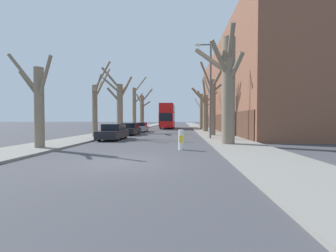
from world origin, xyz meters
name	(u,v)px	position (x,y,z in m)	size (l,w,h in m)	color
ground_plane	(119,162)	(0.00, 0.00, 0.00)	(300.00, 300.00, 0.00)	#424247
sidewalk_left	(149,126)	(-6.25, 50.00, 0.06)	(3.49, 120.00, 0.12)	gray
sidewalk_right	(196,126)	(6.25, 50.00, 0.06)	(3.49, 120.00, 0.12)	gray
building_facade_right	(246,90)	(12.98, 28.42, 6.58)	(10.08, 41.43, 13.19)	brown
street_tree_left_0	(38,104)	(-5.83, 3.64, 2.67)	(3.03, 1.25, 5.54)	#7A6B56
street_tree_left_1	(96,105)	(-5.70, 12.14, 3.16)	(2.02, 3.84, 7.21)	#7A6B56
street_tree_left_2	(119,103)	(-5.90, 20.91, 3.93)	(4.14, 4.84, 8.50)	#7A6B56
street_tree_left_3	(135,107)	(-5.58, 29.33, 3.98)	(2.46, 2.02, 9.37)	#7A6B56
street_tree_left_4	(142,110)	(-5.70, 37.32, 3.71)	(3.74, 2.12, 8.06)	#7A6B56
street_tree_right_0	(227,86)	(5.60, 6.41, 4.02)	(3.01, 3.21, 7.68)	#7A6B56
street_tree_right_1	(213,103)	(5.75, 14.79, 3.53)	(2.89, 3.86, 7.64)	#7A6B56
street_tree_right_2	(205,110)	(5.77, 22.58, 3.13)	(4.13, 3.91, 7.16)	#7A6B56
street_tree_right_3	(202,110)	(5.89, 29.69, 3.35)	(4.20, 2.45, 7.08)	#7A6B56
double_decker_bus	(168,115)	(-0.23, 34.85, 2.61)	(2.51, 10.64, 4.62)	red
parked_car_0	(113,132)	(-3.41, 10.17, 0.65)	(1.75, 4.25, 1.37)	black
parked_car_1	(130,129)	(-3.41, 16.52, 0.64)	(1.73, 4.43, 1.35)	black
parked_car_2	(140,127)	(-3.41, 22.53, 0.63)	(1.89, 4.47, 1.32)	#9EA3AD
lamp_post	(209,86)	(4.93, 10.81, 4.66)	(1.40, 0.20, 8.39)	#4C4F54
traffic_bollard	(181,140)	(2.49, 3.98, 0.59)	(0.30, 0.31, 1.17)	white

